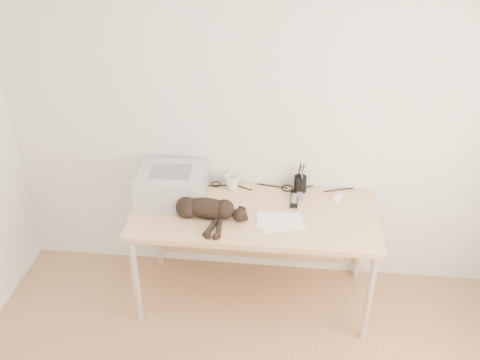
# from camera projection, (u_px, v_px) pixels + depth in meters

# --- Properties ---
(wall_back) EXTENTS (3.50, 0.00, 3.50)m
(wall_back) POSITION_uv_depth(u_px,v_px,m) (261.00, 111.00, 3.49)
(wall_back) COLOR silver
(wall_back) RESTS_ON floor
(desk) EXTENTS (1.60, 0.70, 0.74)m
(desk) POSITION_uv_depth(u_px,v_px,m) (256.00, 221.00, 3.62)
(desk) COLOR tan
(desk) RESTS_ON floor
(printer) EXTENTS (0.46, 0.40, 0.21)m
(printer) POSITION_uv_depth(u_px,v_px,m) (172.00, 185.00, 3.58)
(printer) COLOR #A2A2A7
(printer) RESTS_ON desk
(papers) EXTENTS (0.31, 0.24, 0.01)m
(papers) POSITION_uv_depth(u_px,v_px,m) (280.00, 222.00, 3.38)
(papers) COLOR white
(papers) RESTS_ON desk
(cat) EXTENTS (0.63, 0.31, 0.14)m
(cat) POSITION_uv_depth(u_px,v_px,m) (204.00, 209.00, 3.40)
(cat) COLOR black
(cat) RESTS_ON desk
(mug) EXTENTS (0.14, 0.14, 0.10)m
(mug) POSITION_uv_depth(u_px,v_px,m) (232.00, 182.00, 3.70)
(mug) COLOR white
(mug) RESTS_ON desk
(pen_cup) EXTENTS (0.08, 0.08, 0.22)m
(pen_cup) POSITION_uv_depth(u_px,v_px,m) (300.00, 184.00, 3.66)
(pen_cup) COLOR black
(pen_cup) RESTS_ON desk
(remote_grey) EXTENTS (0.05, 0.17, 0.02)m
(remote_grey) POSITION_uv_depth(u_px,v_px,m) (300.00, 193.00, 3.66)
(remote_grey) COLOR slate
(remote_grey) RESTS_ON desk
(remote_black) EXTENTS (0.06, 0.18, 0.02)m
(remote_black) POSITION_uv_depth(u_px,v_px,m) (294.00, 200.00, 3.58)
(remote_black) COLOR black
(remote_black) RESTS_ON desk
(mouse) EXTENTS (0.10, 0.13, 0.04)m
(mouse) POSITION_uv_depth(u_px,v_px,m) (337.00, 196.00, 3.60)
(mouse) COLOR white
(mouse) RESTS_ON desk
(cable_tangle) EXTENTS (1.36, 0.09, 0.01)m
(cable_tangle) POSITION_uv_depth(u_px,v_px,m) (258.00, 187.00, 3.73)
(cable_tangle) COLOR black
(cable_tangle) RESTS_ON desk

